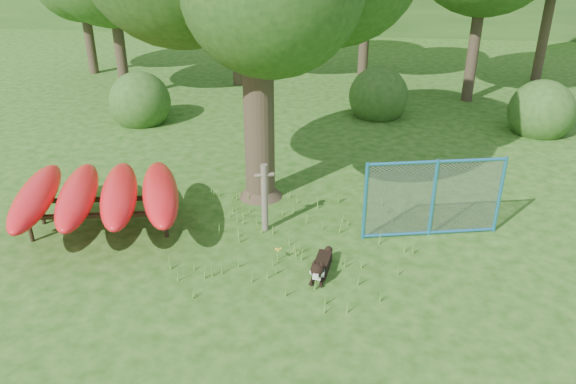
# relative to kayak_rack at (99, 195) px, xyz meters

# --- Properties ---
(ground) EXTENTS (80.00, 80.00, 0.00)m
(ground) POSITION_rel_kayak_rack_xyz_m (3.40, -1.11, -0.77)
(ground) COLOR #1D460E
(ground) RESTS_ON ground
(wooden_post) EXTENTS (0.37, 0.20, 1.37)m
(wooden_post) POSITION_rel_kayak_rack_xyz_m (3.11, 0.41, -0.04)
(wooden_post) COLOR brown
(wooden_post) RESTS_ON ground
(kayak_rack) EXTENTS (3.80, 3.40, 1.00)m
(kayak_rack) POSITION_rel_kayak_rack_xyz_m (0.00, 0.00, 0.00)
(kayak_rack) COLOR black
(kayak_rack) RESTS_ON ground
(husky_dog) EXTENTS (0.34, 1.01, 0.45)m
(husky_dog) POSITION_rel_kayak_rack_xyz_m (4.30, -1.00, -0.61)
(husky_dog) COLOR black
(husky_dog) RESTS_ON ground
(fence_section) EXTENTS (2.60, 0.68, 2.59)m
(fence_section) POSITION_rel_kayak_rack_xyz_m (6.26, 0.61, 0.01)
(fence_section) COLOR teal
(fence_section) RESTS_ON ground
(wildflower_clump) EXTENTS (0.12, 0.12, 0.26)m
(wildflower_clump) POSITION_rel_kayak_rack_xyz_m (3.51, -0.65, -0.56)
(wildflower_clump) COLOR #588E2E
(wildflower_clump) RESTS_ON ground
(shrub_left) EXTENTS (1.80, 1.80, 1.80)m
(shrub_left) POSITION_rel_kayak_rack_xyz_m (-1.60, 6.39, -0.77)
(shrub_left) COLOR #254C18
(shrub_left) RESTS_ON ground
(shrub_right) EXTENTS (1.80, 1.80, 1.80)m
(shrub_right) POSITION_rel_kayak_rack_xyz_m (9.90, 6.89, -0.77)
(shrub_right) COLOR #254C18
(shrub_right) RESTS_ON ground
(shrub_mid) EXTENTS (1.80, 1.80, 1.80)m
(shrub_mid) POSITION_rel_kayak_rack_xyz_m (5.40, 7.89, -0.77)
(shrub_mid) COLOR #254C18
(shrub_mid) RESTS_ON ground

